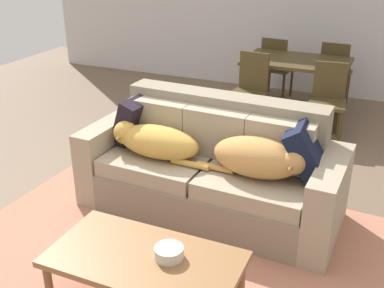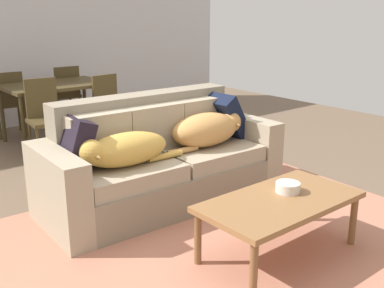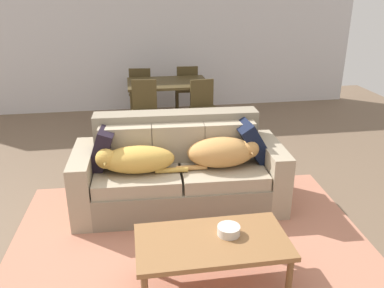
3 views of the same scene
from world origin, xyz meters
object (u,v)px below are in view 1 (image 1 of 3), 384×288
Objects in this scene: throw_pillow_by_right_arm at (309,151)px; bowl_on_coffee_table at (169,252)px; dining_table at (297,65)px; dining_chair_far_right at (334,71)px; dining_chair_near_left at (250,88)px; throw_pillow_by_left_arm at (136,120)px; dog_on_left_cushion at (155,141)px; dining_chair_near_right at (328,98)px; coffee_table at (145,263)px; dog_on_right_cushion at (260,158)px; dining_chair_far_left at (276,65)px; couch at (212,170)px.

throw_pillow_by_right_arm is 1.41m from bowl_on_coffee_table.
dining_chair_far_right is at bearing 56.27° from dining_table.
throw_pillow_by_left_arm is at bearing -99.40° from dining_chair_near_left.
throw_pillow_by_right_arm is at bearing 66.72° from bowl_on_coffee_table.
dog_on_left_cushion is 2.36m from dining_chair_near_right.
coffee_table is 3.20m from dining_chair_near_left.
dog_on_right_cushion is 1.15m from bowl_on_coffee_table.
dining_chair_far_left is at bearing 121.76° from dining_chair_near_right.
throw_pillow_by_right_arm is at bearing -75.83° from dining_table.
dog_on_right_cushion is 0.74× the size of coffee_table.
dining_chair_far_right is (0.10, 3.22, -0.12)m from dog_on_right_cushion.
throw_pillow_by_right_arm is 2.55m from dining_table.
dog_on_left_cushion is at bearing -172.18° from throw_pillow_by_right_arm.
dining_chair_far_left reaches higher than dog_on_left_cushion.
coffee_table is at bearing 100.61° from dining_chair_far_left.
throw_pillow_by_left_arm is 0.48× the size of dining_chair_near_right.
couch is at bearing 82.48° from dining_chair_far_right.
dining_chair_far_left reaches higher than dog_on_right_cushion.
coffee_table is at bearing 86.47° from dining_chair_far_right.
dining_chair_far_right is (0.39, 0.59, -0.17)m from dining_table.
dog_on_left_cushion is 3.25m from dining_chair_far_left.
dog_on_right_cushion reaches higher than dog_on_left_cushion.
bowl_on_coffee_table is 3.23m from dining_chair_near_right.
dog_on_right_cushion is 2.10m from dining_chair_near_right.
dog_on_left_cushion is 0.97× the size of dining_chair_near_left.
dining_chair_near_left reaches higher than throw_pillow_by_right_arm.
dining_table is (0.06, 3.80, 0.30)m from coffee_table.
dining_chair_near_right is at bearing 82.69° from bowl_on_coffee_table.
dining_chair_far_right reaches higher than dining_table.
dog_on_right_cushion is at bearing -153.96° from throw_pillow_by_right_arm.
dining_chair_near_right is (0.41, 3.20, 0.03)m from bowl_on_coffee_table.
dining_chair_near_right is at bearing 11.10° from dining_chair_near_left.
throw_pillow_by_left_arm reaches higher than coffee_table.
dining_chair_far_left is at bearing 96.33° from bowl_on_coffee_table.
throw_pillow_by_left_arm is (-1.20, 0.22, 0.04)m from dog_on_right_cushion.
dining_chair_far_right reaches higher than dining_chair_far_left.
dog_on_left_cushion is at bearing -102.87° from dining_table.
dining_table is at bearing 104.17° from throw_pillow_by_right_arm.
throw_pillow_by_right_arm reaches higher than bowl_on_coffee_table.
dining_chair_far_right is (-0.09, 1.13, 0.02)m from dining_chair_near_right.
couch is 3.12m from dining_chair_far_right.
dining_chair_far_right is (0.54, 3.07, 0.14)m from couch.
dining_table is (-0.62, 2.47, -0.00)m from throw_pillow_by_right_arm.
dining_chair_near_right is at bearing 94.17° from throw_pillow_by_right_arm.
dog_on_right_cushion is (0.44, -0.15, 0.26)m from couch.
dining_chair_near_right is (0.63, 1.94, 0.12)m from couch.
dining_chair_near_left is at bearing 96.17° from dining_chair_far_left.
dining_chair_near_left is (-0.48, 3.13, 0.05)m from bowl_on_coffee_table.
dog_on_right_cushion is at bearing -16.28° from couch.
bowl_on_coffee_table is 4.38m from dining_chair_far_left.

